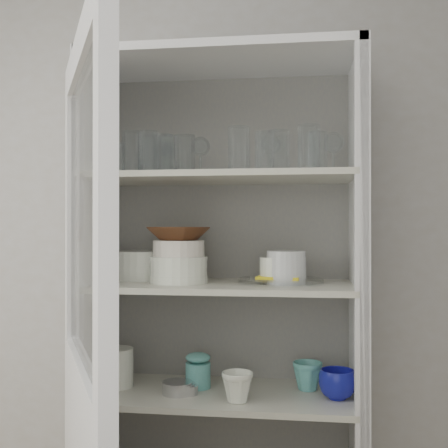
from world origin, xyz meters
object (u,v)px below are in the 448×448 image
Objects in this scene: white_canister at (117,367)px; goblet_1 at (200,155)px; goblet_2 at (271,153)px; yellow_trivet at (281,277)px; mug_white at (237,387)px; mug_teal at (308,376)px; plate_stack_front at (179,270)px; goblet_0 at (170,158)px; grey_bowl_stack at (286,267)px; pantry_cabinet at (226,365)px; mug_blue at (337,384)px; glass_platter at (281,281)px; white_ramekin at (281,266)px; plate_stack_back at (145,265)px; cream_bowl at (179,248)px; goblet_3 at (333,152)px; teal_jar at (198,373)px; terracotta_bowl at (179,234)px; measuring_cups at (178,388)px.

goblet_1 is at bearing 13.73° from white_canister.
yellow_trivet is (0.04, -0.08, -0.47)m from goblet_2.
mug_teal is at bearing 17.23° from mug_white.
goblet_0 is at bearing 120.61° from plate_stack_front.
mug_teal is at bearing -13.57° from goblet_2.
plate_stack_front is at bearing -177.26° from grey_bowl_stack.
pantry_cabinet reaches higher than mug_blue.
white_ramekin reaches higher than glass_platter.
plate_stack_back reaches higher than glass_platter.
goblet_2 reaches higher than goblet_0.
cream_bowl is 0.54m from mug_white.
plate_stack_front reaches higher than yellow_trivet.
mug_teal is at bearing -160.80° from goblet_3.
pantry_cabinet is at bearing 165.58° from white_ramekin.
goblet_0 reaches higher than grey_bowl_stack.
glass_platter is at bearing -61.71° from goblet_2.
goblet_0 is 0.83m from teal_jar.
mug_white is (0.39, -0.22, -0.40)m from plate_stack_back.
white_ramekin is at bearing -2.77° from teal_jar.
plate_stack_front is at bearing 138.16° from mug_white.
goblet_3 reaches higher than grey_bowl_stack.
white_canister is at bearing -159.66° from goblet_0.
white_canister is at bearing -171.39° from goblet_2.
white_canister is at bearing -173.84° from goblet_3.
pantry_cabinet is at bearing -0.95° from goblet_0.
goblet_3 reaches higher than mug_white.
terracotta_bowl is (0.00, 0.00, 0.13)m from plate_stack_front.
yellow_trivet is 0.48m from teal_jar.
mug_blue is (0.20, -0.05, -0.41)m from white_ramekin.
teal_jar is (0.06, 0.05, -0.53)m from terracotta_bowl.
plate_stack_front is at bearing -59.39° from goblet_0.
white_canister is (-0.62, -0.01, -0.39)m from white_ramekin.
yellow_trivet is (0.37, 0.04, -0.10)m from cream_bowl.
teal_jar is (-0.33, 0.03, -0.40)m from grey_bowl_stack.
goblet_0 is at bearing 20.34° from white_canister.
mug_blue is at bearing 1.85° from measuring_cups.
pantry_cabinet is 18.46× the size of teal_jar.
mug_teal is 0.41m from teal_jar.
measuring_cups is at bearing -172.31° from grey_bowl_stack.
goblet_0 is at bearing -177.38° from goblet_1.
grey_bowl_stack reaches higher than mug_white.
goblet_0 is 0.72× the size of terracotta_bowl.
plate_stack_back is 0.49m from measuring_cups.
cream_bowl reaches higher than grey_bowl_stack.
pantry_cabinet is 11.85× the size of goblet_2.
goblet_3 is at bearing 14.61° from measuring_cups.
teal_jar is 0.31m from white_canister.
white_ramekin is at bearing 1.13° from white_canister.
goblet_2 is 0.85m from mug_teal.
white_canister is (-0.72, -0.05, 0.02)m from mug_teal.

